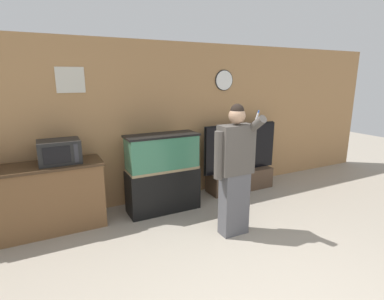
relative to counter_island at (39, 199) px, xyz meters
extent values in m
cube|color=#A87A4C|center=(1.74, 0.39, 0.83)|extent=(10.00, 0.06, 2.60)
cube|color=beige|center=(0.56, 0.35, 1.54)|extent=(0.38, 0.02, 0.35)
cylinder|color=white|center=(3.09, 0.35, 1.52)|extent=(0.33, 0.03, 0.33)
cylinder|color=black|center=(3.09, 0.35, 1.52)|extent=(0.36, 0.01, 0.36)
cube|color=brown|center=(0.00, 0.00, -0.02)|extent=(1.61, 0.54, 0.89)
cube|color=#3D2A19|center=(0.00, 0.00, 0.44)|extent=(1.65, 0.58, 0.03)
cube|color=black|center=(0.30, 0.00, 0.62)|extent=(0.52, 0.39, 0.31)
cube|color=black|center=(0.26, -0.20, 0.62)|extent=(0.32, 0.01, 0.22)
cube|color=#2D2D33|center=(0.49, -0.20, 0.62)|extent=(0.05, 0.01, 0.25)
cube|color=black|center=(1.71, -0.11, -0.14)|extent=(1.10, 0.43, 0.66)
cube|color=#937F5B|center=(1.71, -0.11, 0.21)|extent=(1.07, 0.41, 0.04)
cube|color=#387556|center=(1.71, -0.11, 0.47)|extent=(1.06, 0.41, 0.53)
cube|color=black|center=(1.71, -0.11, 0.73)|extent=(1.10, 0.43, 0.03)
cube|color=#4C3828|center=(3.31, 0.07, -0.28)|extent=(1.26, 0.40, 0.38)
cube|color=black|center=(3.31, 0.07, 0.33)|extent=(1.48, 0.05, 0.84)
cube|color=black|center=(3.31, 0.10, 0.33)|extent=(1.51, 0.01, 0.87)
cube|color=#515156|center=(2.28, -1.22, -0.05)|extent=(0.36, 0.20, 0.84)
cube|color=#4C4742|center=(2.28, -1.22, 0.69)|extent=(0.45, 0.22, 0.63)
sphere|color=tan|center=(2.28, -1.22, 1.12)|extent=(0.21, 0.21, 0.21)
sphere|color=black|center=(2.28, -1.22, 1.17)|extent=(0.17, 0.17, 0.17)
cylinder|color=#4C4742|center=(2.03, -1.22, 0.64)|extent=(0.12, 0.12, 0.60)
cylinder|color=#4C4742|center=(2.46, -1.35, 1.00)|extent=(0.11, 0.33, 0.28)
cylinder|color=white|center=(2.46, -1.37, 1.11)|extent=(0.02, 0.06, 0.11)
cylinder|color=#2856B2|center=(2.46, -1.39, 1.17)|extent=(0.02, 0.03, 0.05)
camera|label=1|loc=(0.11, -4.22, 1.57)|focal=28.00mm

